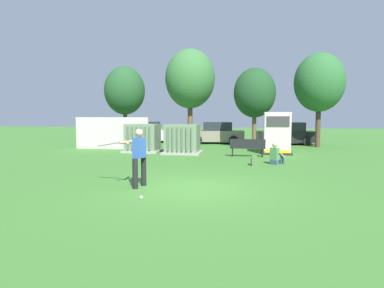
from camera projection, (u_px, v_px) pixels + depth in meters
The scene contains 17 objects.
ground_plane at pixel (193, 188), 9.92m from camera, with size 96.00×96.00×0.00m, color #3D752D.
fence_panel at pixel (112, 133), 21.35m from camera, with size 4.80×0.12×2.00m, color beige.
transformer_west at pixel (143, 138), 19.59m from camera, with size 2.10×1.70×1.62m.
transformer_mid_west at pixel (182, 139), 18.79m from camera, with size 2.10×1.70×1.62m.
generator_enclosure at pixel (277, 133), 18.61m from camera, with size 1.60×1.40×2.30m.
park_bench at pixel (247, 146), 17.39m from camera, with size 1.81×0.43×0.92m.
batter at pixel (138, 155), 10.03m from camera, with size 1.61×0.76×1.74m.
sports_ball at pixel (141, 197), 8.63m from camera, with size 0.09×0.09×0.09m, color white.
seated_spectator at pixel (276, 156), 14.76m from camera, with size 0.70×0.77×0.96m.
backpack at pixel (254, 160), 14.42m from camera, with size 0.27×0.33×0.44m.
tree_left at pixel (125, 91), 25.16m from camera, with size 3.00×3.00×5.74m.
tree_center_left at pixel (190, 79), 24.80m from camera, with size 3.64×3.64×6.96m.
tree_center_right at pixel (255, 93), 22.14m from camera, with size 2.73×2.73×5.22m.
tree_right at pixel (319, 83), 22.24m from camera, with size 3.25×3.25×6.22m.
parked_car_leftmost at pixel (144, 133), 26.92m from camera, with size 4.22×1.95×1.62m.
parked_car_left_of_center at pixel (216, 133), 25.52m from camera, with size 4.40×2.35×1.62m.
parked_car_right_of_center at pixel (286, 134), 24.53m from camera, with size 4.40×2.35×1.62m.
Camera 1 is at (1.67, -9.63, 2.15)m, focal length 31.66 mm.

